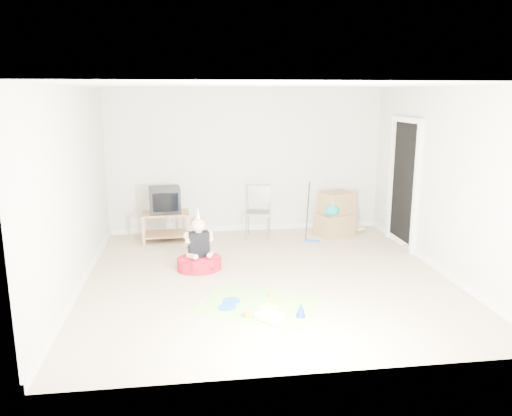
{
  "coord_description": "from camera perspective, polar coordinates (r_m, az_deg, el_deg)",
  "views": [
    {
      "loc": [
        -1.03,
        -6.5,
        2.49
      ],
      "look_at": [
        -0.1,
        0.4,
        0.9
      ],
      "focal_mm": 35.0,
      "sensor_mm": 36.0,
      "label": 1
    }
  ],
  "objects": [
    {
      "name": "blue_plate_near",
      "position": [
        6.24,
        -2.86,
        -10.56
      ],
      "size": [
        0.3,
        0.3,
        0.01
      ],
      "primitive_type": "cylinder",
      "rotation": [
        0.0,
        0.0,
        -0.64
      ],
      "color": "blue",
      "rests_on": "party_mat"
    },
    {
      "name": "orange_cup_near",
      "position": [
        6.34,
        1.7,
        -9.87
      ],
      "size": [
        0.09,
        0.09,
        0.07
      ],
      "primitive_type": "cylinder",
      "rotation": [
        0.0,
        0.0,
        -0.72
      ],
      "color": "orange",
      "rests_on": "party_mat"
    },
    {
      "name": "folding_chair",
      "position": [
        8.78,
        0.25,
        -0.54
      ],
      "size": [
        0.5,
        0.48,
        0.93
      ],
      "color": "gray",
      "rests_on": "ground"
    },
    {
      "name": "tv_stand",
      "position": [
        8.78,
        -10.27,
        -1.83
      ],
      "size": [
        0.82,
        0.53,
        0.5
      ],
      "color": "#9A6B45",
      "rests_on": "ground"
    },
    {
      "name": "ground",
      "position": [
        7.03,
        1.25,
        -7.87
      ],
      "size": [
        5.0,
        5.0,
        0.0
      ],
      "primitive_type": "plane",
      "color": "tan",
      "rests_on": "ground"
    },
    {
      "name": "seated_woman",
      "position": [
        7.3,
        -6.51,
        -5.49
      ],
      "size": [
        0.74,
        0.74,
        0.93
      ],
      "color": "#B31022",
      "rests_on": "ground"
    },
    {
      "name": "blue_plate_far",
      "position": [
        6.07,
        -3.32,
        -11.25
      ],
      "size": [
        0.28,
        0.28,
        0.01
      ],
      "primitive_type": "cylinder",
      "rotation": [
        0.0,
        0.0,
        -0.38
      ],
      "color": "blue",
      "rests_on": "party_mat"
    },
    {
      "name": "blue_party_hat",
      "position": [
        5.83,
        5.15,
        -11.49
      ],
      "size": [
        0.17,
        0.17,
        0.17
      ],
      "primitive_type": "cone",
      "rotation": [
        0.0,
        0.0,
        -0.84
      ],
      "color": "blue",
      "rests_on": "party_mat"
    },
    {
      "name": "floor_mop",
      "position": [
        8.62,
        6.5,
        -2.18
      ],
      "size": [
        0.26,
        0.32,
        1.01
      ],
      "color": "blue",
      "rests_on": "ground"
    },
    {
      "name": "doorway_recess",
      "position": [
        8.59,
        16.6,
        2.51
      ],
      "size": [
        0.02,
        0.9,
        2.05
      ],
      "primitive_type": "cube",
      "color": "black",
      "rests_on": "ground"
    },
    {
      "name": "book_pile",
      "position": [
        9.45,
        11.44,
        -2.42
      ],
      "size": [
        0.23,
        0.27,
        0.08
      ],
      "color": "#2A7E57",
      "rests_on": "ground"
    },
    {
      "name": "party_mat",
      "position": [
        6.14,
        0.19,
        -11.01
      ],
      "size": [
        1.72,
        1.56,
        0.01
      ],
      "primitive_type": "cube",
      "rotation": [
        0.0,
        0.0,
        -0.48
      ],
      "color": "#E63085",
      "rests_on": "ground"
    },
    {
      "name": "crt_tv",
      "position": [
        8.68,
        -10.39,
        0.91
      ],
      "size": [
        0.56,
        0.48,
        0.44
      ],
      "primitive_type": "cube",
      "rotation": [
        0.0,
        0.0,
        0.11
      ],
      "color": "black",
      "rests_on": "tv_stand"
    },
    {
      "name": "cardboard_boxes",
      "position": [
        9.07,
        9.02,
        -0.78
      ],
      "size": [
        0.74,
        0.68,
        0.78
      ],
      "color": "#99754A",
      "rests_on": "ground"
    },
    {
      "name": "birthday_cake",
      "position": [
        5.76,
        1.58,
        -12.32
      ],
      "size": [
        0.35,
        0.35,
        0.14
      ],
      "color": "white",
      "rests_on": "party_mat"
    },
    {
      "name": "orange_cup_far",
      "position": [
        5.81,
        -1.06,
        -12.01
      ],
      "size": [
        0.08,
        0.08,
        0.08
      ],
      "primitive_type": "cylinder",
      "rotation": [
        0.0,
        0.0,
        -0.06
      ],
      "color": "orange",
      "rests_on": "party_mat"
    }
  ]
}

